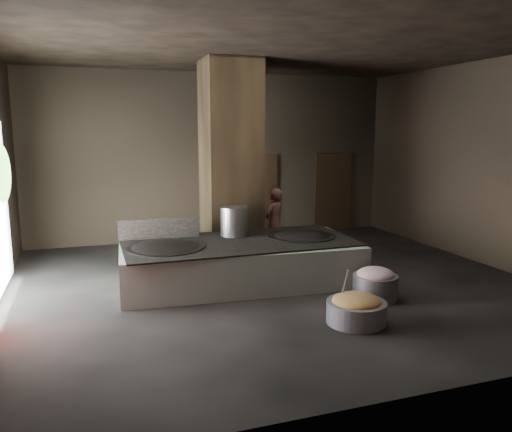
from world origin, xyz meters
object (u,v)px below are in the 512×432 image
object	(u,v)px
hearth_platform	(240,262)
meat_basin	(375,287)
wok_right	(301,240)
cook	(274,223)
veg_basin	(356,312)
stock_pot	(234,221)
wok_left	(166,251)

from	to	relation	value
hearth_platform	meat_basin	size ratio (longest dim) A/B	5.76
wok_right	cook	xyz separation A→B (m)	(0.03, 1.67, 0.06)
veg_basin	meat_basin	distance (m)	1.26
hearth_platform	cook	world-z (taller)	cook
stock_pot	veg_basin	world-z (taller)	stock_pot
wok_left	cook	size ratio (longest dim) A/B	0.89
veg_basin	meat_basin	size ratio (longest dim) A/B	1.18
stock_pot	cook	bearing A→B (deg)	41.38
wok_right	meat_basin	distance (m)	1.97
cook	wok_right	bearing A→B (deg)	53.17
hearth_platform	wok_right	distance (m)	1.40
wok_left	stock_pot	size ratio (longest dim) A/B	2.42
hearth_platform	cook	size ratio (longest dim) A/B	2.81
hearth_platform	meat_basin	bearing A→B (deg)	-37.11
veg_basin	cook	bearing A→B (deg)	86.45
wok_left	veg_basin	world-z (taller)	wok_left
wok_left	meat_basin	world-z (taller)	wok_left
wok_left	meat_basin	bearing A→B (deg)	-26.05
hearth_platform	meat_basin	distance (m)	2.66
wok_left	wok_right	xyz separation A→B (m)	(2.80, 0.10, 0.00)
cook	meat_basin	size ratio (longest dim) A/B	2.05
wok_left	wok_right	distance (m)	2.80
wok_right	stock_pot	distance (m)	1.44
wok_right	meat_basin	xyz separation A→B (m)	(0.65, -1.79, -0.53)
meat_basin	wok_right	bearing A→B (deg)	110.02
wok_right	wok_left	bearing A→B (deg)	-177.95
wok_right	cook	size ratio (longest dim) A/B	0.83
wok_right	cook	world-z (taller)	cook
stock_pot	meat_basin	size ratio (longest dim) A/B	0.75
wok_left	stock_pot	world-z (taller)	stock_pot
wok_left	stock_pot	bearing A→B (deg)	21.80
wok_left	cook	xyz separation A→B (m)	(2.83, 1.77, 0.06)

